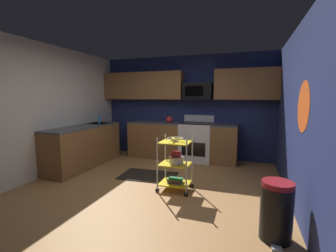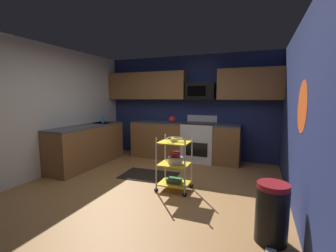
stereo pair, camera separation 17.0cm
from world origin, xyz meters
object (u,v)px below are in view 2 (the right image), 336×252
(book_stack, at_px, (174,180))
(kettle, at_px, (172,119))
(oven_range, at_px, (199,141))
(mixing_bowl_large, at_px, (175,160))
(microwave, at_px, (201,91))
(dish_soap_bottle, at_px, (103,119))
(mixing_bowl_small, at_px, (175,154))
(trash_can, at_px, (272,213))
(fruit_bowl, at_px, (174,139))
(rolling_cart, at_px, (174,164))

(book_stack, xyz_separation_m, kettle, (-0.76, 1.92, 0.83))
(oven_range, distance_m, mixing_bowl_large, 1.92)
(microwave, bearing_deg, kettle, -171.24)
(kettle, bearing_deg, oven_range, 0.31)
(oven_range, xyz_separation_m, kettle, (-0.70, -0.00, 0.52))
(kettle, height_order, dish_soap_bottle, kettle)
(mixing_bowl_small, bearing_deg, oven_range, 91.88)
(microwave, relative_size, mixing_bowl_small, 3.85)
(kettle, height_order, trash_can, kettle)
(fruit_bowl, xyz_separation_m, mixing_bowl_small, (0.00, 0.03, -0.26))
(mixing_bowl_large, distance_m, dish_soap_bottle, 2.62)
(book_stack, distance_m, dish_soap_bottle, 2.70)
(microwave, height_order, rolling_cart, microwave)
(rolling_cart, relative_size, dish_soap_bottle, 4.57)
(mixing_bowl_small, height_order, trash_can, trash_can)
(rolling_cart, relative_size, kettle, 3.47)
(rolling_cart, bearing_deg, book_stack, 0.00)
(fruit_bowl, bearing_deg, rolling_cart, 135.00)
(book_stack, bearing_deg, dish_soap_bottle, 153.76)
(mixing_bowl_small, bearing_deg, fruit_bowl, -94.03)
(oven_range, bearing_deg, book_stack, -88.22)
(dish_soap_bottle, bearing_deg, fruit_bowl, -26.24)
(mixing_bowl_large, distance_m, trash_can, 1.72)
(rolling_cart, distance_m, kettle, 2.13)
(trash_can, bearing_deg, kettle, 128.02)
(microwave, distance_m, trash_can, 3.59)
(rolling_cart, distance_m, fruit_bowl, 0.42)
(mixing_bowl_large, height_order, dish_soap_bottle, dish_soap_bottle)
(mixing_bowl_small, bearing_deg, mixing_bowl_large, -64.89)
(oven_range, height_order, trash_can, oven_range)
(trash_can, bearing_deg, oven_range, 118.06)
(mixing_bowl_small, bearing_deg, rolling_cart, -94.03)
(rolling_cart, relative_size, mixing_bowl_small, 5.03)
(oven_range, bearing_deg, dish_soap_bottle, -160.51)
(oven_range, height_order, fruit_bowl, oven_range)
(mixing_bowl_large, bearing_deg, trash_can, -32.69)
(rolling_cart, distance_m, dish_soap_bottle, 2.62)
(rolling_cart, height_order, mixing_bowl_small, rolling_cart)
(mixing_bowl_large, relative_size, dish_soap_bottle, 1.26)
(mixing_bowl_small, xyz_separation_m, kettle, (-0.77, 1.88, 0.38))
(oven_range, bearing_deg, mixing_bowl_small, -88.12)
(microwave, bearing_deg, dish_soap_bottle, -158.15)
(kettle, bearing_deg, rolling_cart, -68.27)
(fruit_bowl, relative_size, mixing_bowl_small, 1.49)
(dish_soap_bottle, bearing_deg, book_stack, -26.24)
(kettle, bearing_deg, mixing_bowl_small, -67.86)
(mixing_bowl_small, distance_m, dish_soap_bottle, 2.58)
(rolling_cart, bearing_deg, kettle, 111.73)
(kettle, relative_size, trash_can, 0.40)
(fruit_bowl, bearing_deg, book_stack, 90.00)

